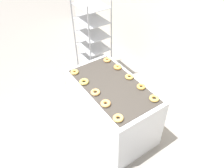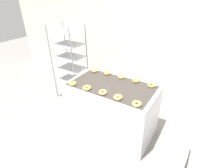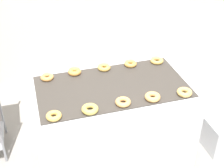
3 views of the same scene
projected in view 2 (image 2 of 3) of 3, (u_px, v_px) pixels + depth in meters
The scene contains 15 objects.
ground_plane at pixel (90, 154), 2.57m from camera, with size 14.00×14.00×0.00m, color gray.
wall_back at pixel (150, 30), 3.49m from camera, with size 8.00×0.05×2.80m.
fryer_machine at pixel (112, 108), 2.84m from camera, with size 1.36×0.77×0.85m.
baking_rack_cart at pixel (70, 63), 3.59m from camera, with size 0.59×0.46×1.55m.
glaze_bin at pixel (176, 152), 2.40m from camera, with size 0.29×0.39×0.32m.
donut_near_leftmost at pixel (73, 83), 2.64m from camera, with size 0.11×0.11×0.04m, color gold.
donut_near_left at pixel (87, 88), 2.52m from camera, with size 0.13×0.13×0.04m, color gold.
donut_near_center at pixel (103, 92), 2.42m from camera, with size 0.12×0.12×0.04m, color tan.
donut_near_right at pixel (118, 97), 2.30m from camera, with size 0.12×0.12×0.04m, color #DDA058.
donut_near_rightmost at pixel (137, 104), 2.17m from camera, with size 0.12×0.12×0.04m, color tan.
donut_far_leftmost at pixel (95, 71), 3.05m from camera, with size 0.11×0.11×0.04m, color #D8954C.
donut_far_left at pixel (107, 73), 2.95m from camera, with size 0.12×0.12×0.04m, color #DC9343.
donut_far_center at pixel (122, 77), 2.83m from camera, with size 0.12×0.12×0.04m, color gold.
donut_far_right at pixel (136, 81), 2.72m from camera, with size 0.12×0.12×0.04m, color gold.
donut_far_rightmost at pixel (152, 85), 2.59m from camera, with size 0.12×0.12×0.04m, color #DAAA50.
Camera 2 is at (1.16, -1.34, 2.14)m, focal length 28.00 mm.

